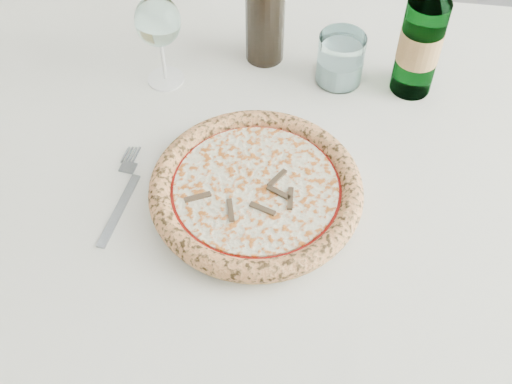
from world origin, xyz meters
TOP-DOWN VIEW (x-y plane):
  - dining_table at (0.14, 0.20)m, footprint 1.66×1.08m
  - plate at (0.14, 0.10)m, footprint 0.29×0.29m
  - pizza at (0.14, 0.10)m, footprint 0.32×0.32m
  - fork at (-0.07, 0.10)m, footprint 0.04×0.20m
  - wine_glass at (-0.03, 0.37)m, footprint 0.08×0.08m
  - tumbler at (0.28, 0.38)m, footprint 0.08×0.08m
  - beer_bottle at (0.40, 0.36)m, footprint 0.07×0.07m
  - wine_bottle at (0.14, 0.44)m, footprint 0.07×0.07m

SIDE VIEW (x-z plane):
  - dining_table at x=0.14m, z-range 0.30..1.05m
  - fork at x=-0.07m, z-range 0.76..0.76m
  - plate at x=0.14m, z-range 0.76..0.77m
  - pizza at x=0.14m, z-range 0.77..0.80m
  - tumbler at x=0.28m, z-range 0.75..0.84m
  - beer_bottle at x=0.40m, z-range 0.73..1.00m
  - wine_bottle at x=0.14m, z-range 0.74..1.02m
  - wine_glass at x=-0.03m, z-range 0.79..0.96m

